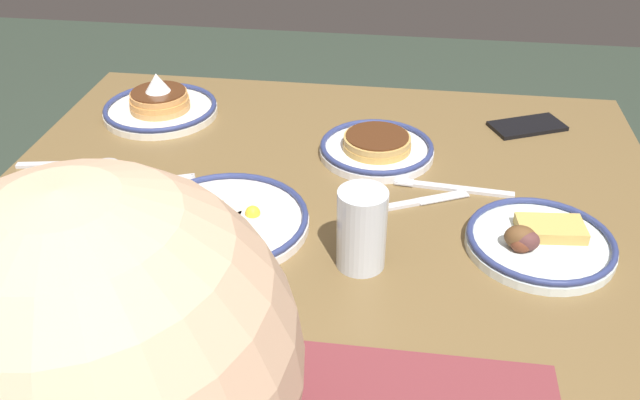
{
  "coord_description": "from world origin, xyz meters",
  "views": [
    {
      "loc": [
        -0.13,
        0.92,
        1.36
      ],
      "look_at": [
        -0.0,
        0.03,
        0.78
      ],
      "focal_mm": 37.97,
      "sensor_mm": 36.0,
      "label": 1
    }
  ],
  "objects_px": {
    "drinking_glass": "(361,233)",
    "butter_knife": "(406,204)",
    "plate_near_main": "(377,147)",
    "plate_far_side": "(539,241)",
    "tea_spoon": "(83,163)",
    "plate_far_companion": "(225,220)",
    "fork_near": "(453,188)",
    "fork_far": "(138,184)",
    "plate_center_pancakes": "(160,106)",
    "cell_phone": "(527,126)"
  },
  "relations": [
    {
      "from": "drinking_glass",
      "to": "butter_knife",
      "type": "relative_size",
      "value": 0.59
    },
    {
      "from": "fork_far",
      "to": "tea_spoon",
      "type": "distance_m",
      "value": 0.13
    },
    {
      "from": "fork_near",
      "to": "plate_far_companion",
      "type": "bearing_deg",
      "value": 24.25
    },
    {
      "from": "drinking_glass",
      "to": "plate_far_side",
      "type": "bearing_deg",
      "value": -164.46
    },
    {
      "from": "plate_far_companion",
      "to": "fork_far",
      "type": "height_order",
      "value": "plate_far_companion"
    },
    {
      "from": "plate_near_main",
      "to": "fork_far",
      "type": "bearing_deg",
      "value": 22.73
    },
    {
      "from": "butter_knife",
      "to": "plate_center_pancakes",
      "type": "bearing_deg",
      "value": -28.05
    },
    {
      "from": "plate_center_pancakes",
      "to": "plate_far_side",
      "type": "distance_m",
      "value": 0.8
    },
    {
      "from": "plate_center_pancakes",
      "to": "tea_spoon",
      "type": "distance_m",
      "value": 0.23
    },
    {
      "from": "drinking_glass",
      "to": "fork_near",
      "type": "bearing_deg",
      "value": -121.71
    },
    {
      "from": "cell_phone",
      "to": "butter_knife",
      "type": "relative_size",
      "value": 0.69
    },
    {
      "from": "plate_center_pancakes",
      "to": "fork_far",
      "type": "distance_m",
      "value": 0.28
    },
    {
      "from": "plate_far_side",
      "to": "tea_spoon",
      "type": "xyz_separation_m",
      "value": [
        0.78,
        -0.14,
        -0.01
      ]
    },
    {
      "from": "drinking_glass",
      "to": "fork_near",
      "type": "relative_size",
      "value": 0.61
    },
    {
      "from": "plate_far_side",
      "to": "plate_far_companion",
      "type": "bearing_deg",
      "value": 1.04
    },
    {
      "from": "plate_near_main",
      "to": "plate_far_companion",
      "type": "xyz_separation_m",
      "value": [
        0.22,
        0.26,
        -0.0
      ]
    },
    {
      "from": "fork_near",
      "to": "tea_spoon",
      "type": "height_order",
      "value": "tea_spoon"
    },
    {
      "from": "fork_near",
      "to": "butter_knife",
      "type": "height_order",
      "value": "same"
    },
    {
      "from": "plate_far_companion",
      "to": "butter_knife",
      "type": "xyz_separation_m",
      "value": [
        -0.28,
        -0.1,
        -0.01
      ]
    },
    {
      "from": "plate_center_pancakes",
      "to": "butter_knife",
      "type": "xyz_separation_m",
      "value": [
        -0.51,
        0.27,
        -0.02
      ]
    },
    {
      "from": "plate_near_main",
      "to": "fork_near",
      "type": "distance_m",
      "value": 0.17
    },
    {
      "from": "plate_near_main",
      "to": "fork_near",
      "type": "bearing_deg",
      "value": 142.78
    },
    {
      "from": "plate_near_main",
      "to": "plate_far_side",
      "type": "distance_m",
      "value": 0.36
    },
    {
      "from": "plate_center_pancakes",
      "to": "fork_near",
      "type": "height_order",
      "value": "plate_center_pancakes"
    },
    {
      "from": "fork_near",
      "to": "drinking_glass",
      "type": "bearing_deg",
      "value": 58.29
    },
    {
      "from": "plate_center_pancakes",
      "to": "cell_phone",
      "type": "xyz_separation_m",
      "value": [
        -0.74,
        -0.04,
        -0.02
      ]
    },
    {
      "from": "plate_center_pancakes",
      "to": "tea_spoon",
      "type": "bearing_deg",
      "value": 72.55
    },
    {
      "from": "plate_near_main",
      "to": "drinking_glass",
      "type": "height_order",
      "value": "drinking_glass"
    },
    {
      "from": "plate_near_main",
      "to": "drinking_glass",
      "type": "xyz_separation_m",
      "value": [
        0.0,
        0.33,
        0.04
      ]
    },
    {
      "from": "plate_far_companion",
      "to": "drinking_glass",
      "type": "height_order",
      "value": "drinking_glass"
    },
    {
      "from": "tea_spoon",
      "to": "fork_near",
      "type": "bearing_deg",
      "value": -179.25
    },
    {
      "from": "plate_center_pancakes",
      "to": "drinking_glass",
      "type": "xyz_separation_m",
      "value": [
        -0.45,
        0.44,
        0.03
      ]
    },
    {
      "from": "plate_far_side",
      "to": "cell_phone",
      "type": "height_order",
      "value": "plate_far_side"
    },
    {
      "from": "plate_near_main",
      "to": "plate_far_companion",
      "type": "bearing_deg",
      "value": 50.5
    },
    {
      "from": "tea_spoon",
      "to": "butter_knife",
      "type": "bearing_deg",
      "value": 174.89
    },
    {
      "from": "fork_far",
      "to": "fork_near",
      "type": "bearing_deg",
      "value": -173.33
    },
    {
      "from": "drinking_glass",
      "to": "butter_knife",
      "type": "xyz_separation_m",
      "value": [
        -0.06,
        -0.16,
        -0.05
      ]
    },
    {
      "from": "drinking_glass",
      "to": "fork_far",
      "type": "bearing_deg",
      "value": -22.04
    },
    {
      "from": "plate_near_main",
      "to": "butter_knife",
      "type": "bearing_deg",
      "value": 110.08
    },
    {
      "from": "fork_near",
      "to": "tea_spoon",
      "type": "xyz_separation_m",
      "value": [
        0.66,
        0.01,
        0.0
      ]
    },
    {
      "from": "plate_near_main",
      "to": "plate_far_companion",
      "type": "height_order",
      "value": "plate_near_main"
    },
    {
      "from": "plate_far_companion",
      "to": "fork_far",
      "type": "xyz_separation_m",
      "value": [
        0.18,
        -0.1,
        -0.01
      ]
    },
    {
      "from": "fork_far",
      "to": "butter_knife",
      "type": "height_order",
      "value": "same"
    },
    {
      "from": "plate_far_companion",
      "to": "cell_phone",
      "type": "bearing_deg",
      "value": -140.68
    },
    {
      "from": "cell_phone",
      "to": "drinking_glass",
      "type": "bearing_deg",
      "value": 33.94
    },
    {
      "from": "plate_near_main",
      "to": "fork_far",
      "type": "xyz_separation_m",
      "value": [
        0.4,
        0.17,
        -0.01
      ]
    },
    {
      "from": "plate_far_companion",
      "to": "tea_spoon",
      "type": "xyz_separation_m",
      "value": [
        0.3,
        -0.15,
        -0.01
      ]
    },
    {
      "from": "drinking_glass",
      "to": "tea_spoon",
      "type": "height_order",
      "value": "drinking_glass"
    },
    {
      "from": "drinking_glass",
      "to": "butter_knife",
      "type": "distance_m",
      "value": 0.18
    },
    {
      "from": "plate_far_companion",
      "to": "butter_knife",
      "type": "height_order",
      "value": "plate_far_companion"
    }
  ]
}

